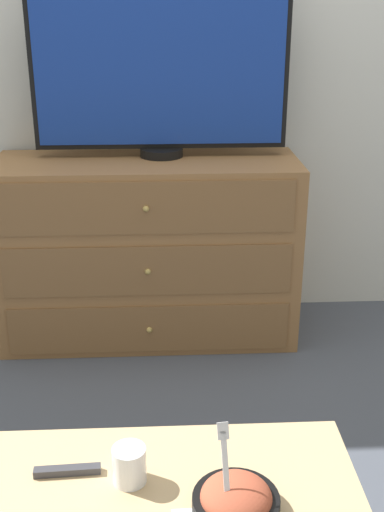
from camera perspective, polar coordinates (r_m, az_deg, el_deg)
The scene contains 7 objects.
ground_plane at distance 3.11m, azimuth -1.27°, elevation -4.40°, with size 12.00×12.00×0.00m, color #474C56.
wall_back at distance 2.81m, azimuth -1.52°, elevation 20.28°, with size 12.00×0.05×2.60m.
dresser at distance 2.73m, azimuth -3.89°, elevation 0.49°, with size 1.24×0.46×0.78m.
tv at distance 2.62m, azimuth -2.86°, elevation 16.37°, with size 1.02×0.18×0.69m.
takeout_bowl at distance 1.44m, azimuth 3.93°, elevation -20.84°, with size 0.19×0.19×0.20m.
drink_cup at distance 1.50m, azimuth -5.58°, elevation -18.15°, with size 0.08×0.08×0.09m.
remote_control at distance 1.56m, azimuth -11.02°, elevation -18.21°, with size 0.15×0.03×0.02m.
Camera 1 is at (-0.07, -2.78, 1.39)m, focal length 45.00 mm.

